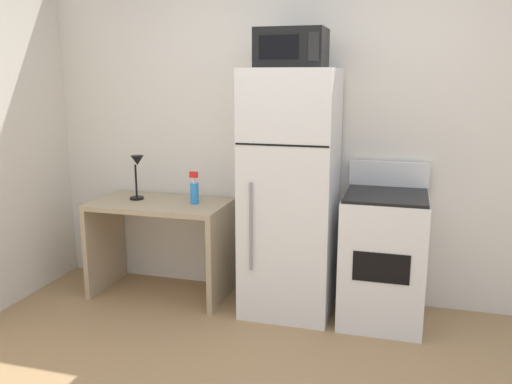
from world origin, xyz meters
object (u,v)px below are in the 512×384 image
object	(u,v)px
oven_range	(383,257)
desk_lamp	(137,170)
desk	(161,231)
spray_bottle	(194,191)
refrigerator	(290,194)
microwave	(292,48)

from	to	relation	value
oven_range	desk_lamp	bearing A→B (deg)	179.17
desk	oven_range	size ratio (longest dim) A/B	0.96
spray_bottle	oven_range	world-z (taller)	oven_range
refrigerator	spray_bottle	bearing A→B (deg)	177.66
desk_lamp	microwave	world-z (taller)	microwave
desk	microwave	distance (m)	1.72
spray_bottle	oven_range	xyz separation A→B (m)	(1.42, -0.03, -0.38)
desk	microwave	xyz separation A→B (m)	(1.04, -0.03, 1.37)
desk_lamp	refrigerator	world-z (taller)	refrigerator
desk	desk_lamp	xyz separation A→B (m)	(-0.19, 0.02, 0.48)
spray_bottle	microwave	xyz separation A→B (m)	(0.75, -0.05, 1.04)
desk	refrigerator	xyz separation A→B (m)	(1.04, -0.01, 0.36)
spray_bottle	oven_range	distance (m)	1.47
spray_bottle	microwave	bearing A→B (deg)	-3.95
desk_lamp	oven_range	distance (m)	1.97
desk_lamp	refrigerator	bearing A→B (deg)	-1.37
microwave	desk_lamp	bearing A→B (deg)	177.64
spray_bottle	refrigerator	distance (m)	0.75
desk	microwave	bearing A→B (deg)	-1.75
desk	oven_range	world-z (taller)	oven_range
desk_lamp	refrigerator	size ratio (longest dim) A/B	0.20
desk_lamp	spray_bottle	bearing A→B (deg)	0.16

